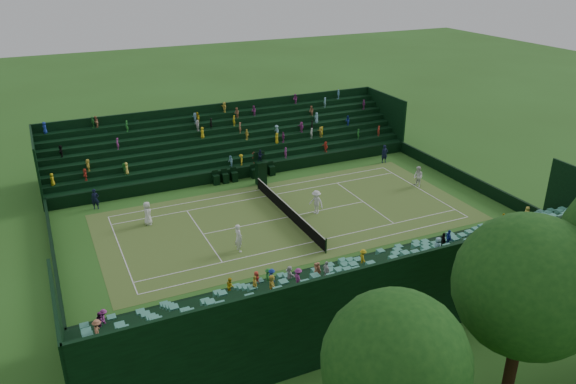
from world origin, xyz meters
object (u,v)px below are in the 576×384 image
at_px(umpire_chair, 261,170).
at_px(player_near_east, 238,238).
at_px(player_near_west, 148,213).
at_px(player_far_east, 316,202).
at_px(tennis_net, 288,211).
at_px(player_far_west, 418,177).

relative_size(umpire_chair, player_near_east, 1.60).
height_order(player_near_west, player_near_east, player_near_east).
bearing_deg(umpire_chair, player_far_east, 13.07).
bearing_deg(tennis_net, player_far_west, 93.52).
bearing_deg(player_far_west, player_near_east, -84.71).
height_order(tennis_net, umpire_chair, umpire_chair).
height_order(player_near_west, player_far_east, player_far_east).
distance_m(player_far_west, player_far_east, 9.95).
height_order(player_near_east, player_far_west, player_near_east).
distance_m(umpire_chair, player_near_east, 11.15).
relative_size(player_near_east, player_far_east, 1.04).
relative_size(tennis_net, player_far_west, 6.76).
bearing_deg(player_far_west, umpire_chair, -124.38).
height_order(umpire_chair, player_near_east, umpire_chair).
relative_size(player_far_west, player_far_east, 0.94).
bearing_deg(tennis_net, player_far_east, 82.41).
xyz_separation_m(player_far_west, player_far_east, (1.03, -9.90, 0.05)).
height_order(player_far_west, player_far_east, player_far_east).
xyz_separation_m(umpire_chair, player_near_east, (9.69, -5.51, -0.35)).
distance_m(umpire_chair, player_near_west, 10.58).
bearing_deg(player_far_east, player_near_east, -94.78).
height_order(umpire_chair, player_near_west, umpire_chair).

